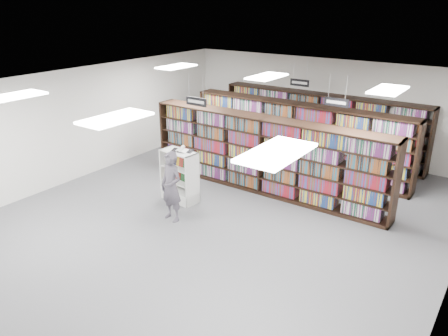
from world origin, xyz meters
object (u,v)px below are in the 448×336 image
Objects in this scene: endcap_display at (181,183)px; shopper at (171,187)px; bookshelf_row_near at (264,155)px; open_book at (182,150)px.

shopper is (0.54, -0.97, 0.38)m from endcap_display.
bookshelf_row_near is 2.36m from endcap_display.
shopper is at bearing -109.39° from bookshelf_row_near.
bookshelf_row_near reaches higher than endcap_display.
shopper reaches higher than endcap_display.
open_book is 1.24m from shopper.
open_book reaches higher than endcap_display.
open_book is at bearing 38.54° from endcap_display.
shopper is (-0.95, -2.70, -0.19)m from bookshelf_row_near.
open_book is (-1.44, -1.70, 0.36)m from bookshelf_row_near.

